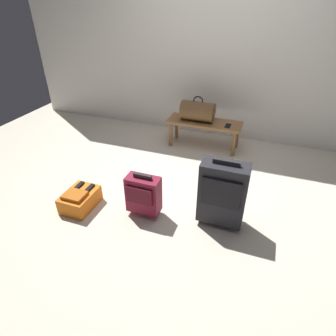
# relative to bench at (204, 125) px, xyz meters

# --- Properties ---
(ground_plane) EXTENTS (6.60, 6.60, 0.00)m
(ground_plane) POSITION_rel_bench_xyz_m (0.02, -1.08, -0.32)
(ground_plane) COLOR beige
(back_wall) EXTENTS (6.00, 0.10, 2.80)m
(back_wall) POSITION_rel_bench_xyz_m (0.02, 0.52, 1.08)
(back_wall) COLOR silver
(back_wall) RESTS_ON ground
(bench) EXTENTS (1.00, 0.36, 0.38)m
(bench) POSITION_rel_bench_xyz_m (0.00, 0.00, 0.00)
(bench) COLOR olive
(bench) RESTS_ON ground
(duffel_bag_brown) EXTENTS (0.44, 0.26, 0.34)m
(duffel_bag_brown) POSITION_rel_bench_xyz_m (-0.11, 0.00, 0.19)
(duffel_bag_brown) COLOR brown
(duffel_bag_brown) RESTS_ON bench
(cell_phone) EXTENTS (0.07, 0.14, 0.01)m
(cell_phone) POSITION_rel_bench_xyz_m (0.32, -0.05, 0.06)
(cell_phone) COLOR #191E4C
(cell_phone) RESTS_ON bench
(suitcase_upright_charcoal) EXTENTS (0.42, 0.23, 0.68)m
(suitcase_upright_charcoal) POSITION_rel_bench_xyz_m (0.53, -1.48, 0.03)
(suitcase_upright_charcoal) COLOR black
(suitcase_upright_charcoal) RESTS_ON ground
(suitcase_small_burgundy) EXTENTS (0.32, 0.18, 0.46)m
(suitcase_small_burgundy) POSITION_rel_bench_xyz_m (-0.19, -1.60, -0.08)
(suitcase_small_burgundy) COLOR maroon
(suitcase_small_burgundy) RESTS_ON ground
(backpack_orange) EXTENTS (0.28, 0.38, 0.21)m
(backpack_orange) POSITION_rel_bench_xyz_m (-0.84, -1.72, -0.23)
(backpack_orange) COLOR orange
(backpack_orange) RESTS_ON ground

